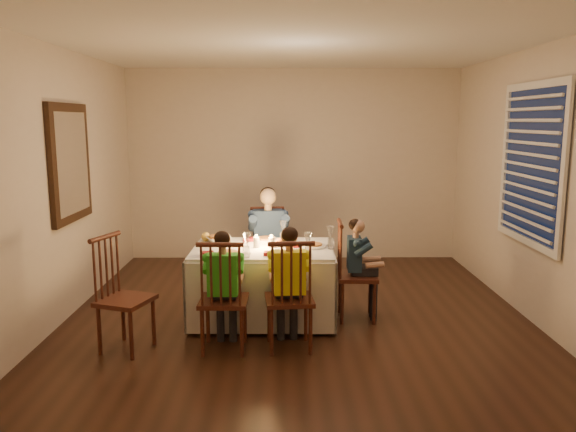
{
  "coord_description": "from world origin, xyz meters",
  "views": [
    {
      "loc": [
        -0.13,
        -5.2,
        1.91
      ],
      "look_at": [
        -0.09,
        0.15,
        1.0
      ],
      "focal_mm": 35.0,
      "sensor_mm": 36.0,
      "label": 1
    }
  ],
  "objects_px": {
    "chair_adult": "(269,295)",
    "child_yellow": "(289,348)",
    "adult": "(269,295)",
    "dining_table": "(263,268)",
    "chair_near_right": "(289,348)",
    "child_green": "(225,349)",
    "child_teal": "(356,318)",
    "chair_end": "(356,318)",
    "serving_bowl": "(219,240)",
    "chair_extra": "(128,349)",
    "chair_near_left": "(225,349)"
  },
  "relations": [
    {
      "from": "chair_adult",
      "to": "child_yellow",
      "type": "bearing_deg",
      "value": -87.57
    },
    {
      "from": "adult",
      "to": "dining_table",
      "type": "bearing_deg",
      "value": -98.39
    },
    {
      "from": "adult",
      "to": "child_yellow",
      "type": "xyz_separation_m",
      "value": [
        0.21,
        -1.48,
        0.0
      ]
    },
    {
      "from": "chair_near_right",
      "to": "child_green",
      "type": "relative_size",
      "value": 0.94
    },
    {
      "from": "adult",
      "to": "child_yellow",
      "type": "height_order",
      "value": "adult"
    },
    {
      "from": "child_yellow",
      "to": "child_teal",
      "type": "xyz_separation_m",
      "value": [
        0.66,
        0.72,
        0.0
      ]
    },
    {
      "from": "child_green",
      "to": "adult",
      "type": "bearing_deg",
      "value": -101.68
    },
    {
      "from": "chair_near_right",
      "to": "chair_end",
      "type": "distance_m",
      "value": 0.98
    },
    {
      "from": "serving_bowl",
      "to": "child_yellow",
      "type": "bearing_deg",
      "value": -54.09
    },
    {
      "from": "chair_adult",
      "to": "adult",
      "type": "relative_size",
      "value": 0.81
    },
    {
      "from": "chair_adult",
      "to": "child_teal",
      "type": "xyz_separation_m",
      "value": [
        0.88,
        -0.76,
        0.0
      ]
    },
    {
      "from": "chair_adult",
      "to": "chair_end",
      "type": "xyz_separation_m",
      "value": [
        0.88,
        -0.76,
        0.0
      ]
    },
    {
      "from": "chair_extra",
      "to": "child_teal",
      "type": "relative_size",
      "value": 0.99
    },
    {
      "from": "chair_near_right",
      "to": "chair_end",
      "type": "xyz_separation_m",
      "value": [
        0.66,
        0.72,
        0.0
      ]
    },
    {
      "from": "dining_table",
      "to": "child_yellow",
      "type": "bearing_deg",
      "value": -70.46
    },
    {
      "from": "child_green",
      "to": "child_yellow",
      "type": "relative_size",
      "value": 0.97
    },
    {
      "from": "child_teal",
      "to": "child_green",
      "type": "bearing_deg",
      "value": 123.55
    },
    {
      "from": "dining_table",
      "to": "chair_near_left",
      "type": "distance_m",
      "value": 0.96
    },
    {
      "from": "child_green",
      "to": "chair_extra",
      "type": "bearing_deg",
      "value": 0.6
    },
    {
      "from": "chair_adult",
      "to": "chair_extra",
      "type": "distance_m",
      "value": 1.89
    },
    {
      "from": "chair_near_left",
      "to": "chair_end",
      "type": "bearing_deg",
      "value": -147.56
    },
    {
      "from": "chair_adult",
      "to": "serving_bowl",
      "type": "distance_m",
      "value": 1.02
    },
    {
      "from": "child_green",
      "to": "chair_adult",
      "type": "bearing_deg",
      "value": -101.68
    },
    {
      "from": "chair_end",
      "to": "child_teal",
      "type": "bearing_deg",
      "value": 0.0
    },
    {
      "from": "chair_adult",
      "to": "child_green",
      "type": "distance_m",
      "value": 1.54
    },
    {
      "from": "adult",
      "to": "serving_bowl",
      "type": "height_order",
      "value": "serving_bowl"
    },
    {
      "from": "adult",
      "to": "child_teal",
      "type": "height_order",
      "value": "adult"
    },
    {
      "from": "chair_near_right",
      "to": "chair_end",
      "type": "height_order",
      "value": "same"
    },
    {
      "from": "chair_near_right",
      "to": "adult",
      "type": "bearing_deg",
      "value": -86.78
    },
    {
      "from": "serving_bowl",
      "to": "child_teal",
      "type": "bearing_deg",
      "value": -10.04
    },
    {
      "from": "chair_end",
      "to": "chair_extra",
      "type": "height_order",
      "value": "chair_extra"
    },
    {
      "from": "chair_adult",
      "to": "chair_extra",
      "type": "height_order",
      "value": "chair_extra"
    },
    {
      "from": "adult",
      "to": "chair_near_right",
      "type": "bearing_deg",
      "value": -87.57
    },
    {
      "from": "chair_adult",
      "to": "serving_bowl",
      "type": "bearing_deg",
      "value": -138.28
    },
    {
      "from": "chair_near_right",
      "to": "dining_table",
      "type": "bearing_deg",
      "value": -76.22
    },
    {
      "from": "dining_table",
      "to": "child_yellow",
      "type": "distance_m",
      "value": 0.92
    },
    {
      "from": "chair_near_left",
      "to": "chair_extra",
      "type": "distance_m",
      "value": 0.82
    },
    {
      "from": "adult",
      "to": "child_yellow",
      "type": "relative_size",
      "value": 1.14
    },
    {
      "from": "chair_near_right",
      "to": "child_teal",
      "type": "distance_m",
      "value": 0.98
    },
    {
      "from": "chair_adult",
      "to": "chair_extra",
      "type": "relative_size",
      "value": 0.98
    },
    {
      "from": "chair_adult",
      "to": "chair_near_right",
      "type": "xyz_separation_m",
      "value": [
        0.21,
        -1.48,
        0.0
      ]
    },
    {
      "from": "child_yellow",
      "to": "serving_bowl",
      "type": "xyz_separation_m",
      "value": [
        -0.69,
        0.96,
        0.74
      ]
    },
    {
      "from": "chair_near_left",
      "to": "child_yellow",
      "type": "distance_m",
      "value": 0.55
    },
    {
      "from": "chair_extra",
      "to": "chair_adult",
      "type": "bearing_deg",
      "value": -17.8
    },
    {
      "from": "chair_near_left",
      "to": "child_teal",
      "type": "distance_m",
      "value": 1.42
    },
    {
      "from": "dining_table",
      "to": "adult",
      "type": "xyz_separation_m",
      "value": [
        0.03,
        0.75,
        -0.5
      ]
    },
    {
      "from": "chair_extra",
      "to": "child_teal",
      "type": "distance_m",
      "value": 2.16
    },
    {
      "from": "adult",
      "to": "serving_bowl",
      "type": "bearing_deg",
      "value": -138.28
    },
    {
      "from": "child_yellow",
      "to": "chair_adult",
      "type": "bearing_deg",
      "value": -86.78
    },
    {
      "from": "chair_near_left",
      "to": "child_green",
      "type": "height_order",
      "value": "child_green"
    }
  ]
}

